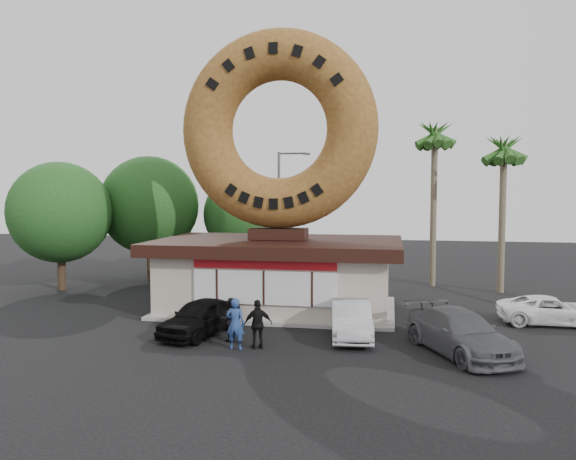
# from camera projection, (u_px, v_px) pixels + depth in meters

# --- Properties ---
(ground) EXTENTS (90.00, 90.00, 0.00)m
(ground) POSITION_uv_depth(u_px,v_px,m) (246.00, 344.00, 20.25)
(ground) COLOR black
(ground) RESTS_ON ground
(donut_shop) EXTENTS (11.20, 7.20, 3.80)m
(donut_shop) POSITION_uv_depth(u_px,v_px,m) (279.00, 272.00, 25.99)
(donut_shop) COLOR #B9AB9E
(donut_shop) RESTS_ON ground
(giant_donut) EXTENTS (9.03, 2.30, 9.03)m
(giant_donut) POSITION_uv_depth(u_px,v_px,m) (279.00, 130.00, 25.55)
(giant_donut) COLOR olive
(giant_donut) RESTS_ON donut_shop
(tree_west) EXTENTS (6.00, 6.00, 7.65)m
(tree_west) POSITION_uv_depth(u_px,v_px,m) (150.00, 205.00, 34.40)
(tree_west) COLOR #473321
(tree_west) RESTS_ON ground
(tree_mid) EXTENTS (5.20, 5.20, 6.63)m
(tree_mid) POSITION_uv_depth(u_px,v_px,m) (245.00, 215.00, 35.41)
(tree_mid) COLOR #473321
(tree_mid) RESTS_ON ground
(tree_far) EXTENTS (5.60, 5.60, 7.14)m
(tree_far) POSITION_uv_depth(u_px,v_px,m) (60.00, 212.00, 31.13)
(tree_far) COLOR #473321
(tree_far) RESTS_ON ground
(palm_near) EXTENTS (2.60, 2.60, 9.75)m
(palm_near) POSITION_uv_depth(u_px,v_px,m) (435.00, 140.00, 32.04)
(palm_near) COLOR #726651
(palm_near) RESTS_ON ground
(palm_far) EXTENTS (2.60, 2.60, 8.75)m
(palm_far) POSITION_uv_depth(u_px,v_px,m) (504.00, 154.00, 30.00)
(palm_far) COLOR #726651
(palm_far) RESTS_ON ground
(street_lamp) EXTENTS (2.11, 0.20, 8.00)m
(street_lamp) POSITION_uv_depth(u_px,v_px,m) (281.00, 207.00, 35.97)
(street_lamp) COLOR #59595E
(street_lamp) RESTS_ON ground
(person_left) EXTENTS (0.68, 0.46, 1.81)m
(person_left) POSITION_uv_depth(u_px,v_px,m) (235.00, 324.00, 19.50)
(person_left) COLOR navy
(person_left) RESTS_ON ground
(person_center) EXTENTS (0.91, 0.79, 1.61)m
(person_center) POSITION_uv_depth(u_px,v_px,m) (231.00, 319.00, 20.59)
(person_center) COLOR black
(person_center) RESTS_ON ground
(person_right) EXTENTS (1.09, 0.76, 1.72)m
(person_right) POSITION_uv_depth(u_px,v_px,m) (258.00, 324.00, 19.62)
(person_right) COLOR black
(person_right) RESTS_ON ground
(car_black) EXTENTS (2.60, 4.34, 1.38)m
(car_black) POSITION_uv_depth(u_px,v_px,m) (200.00, 317.00, 21.49)
(car_black) COLOR black
(car_black) RESTS_ON ground
(car_silver) EXTENTS (1.91, 4.27, 1.36)m
(car_silver) POSITION_uv_depth(u_px,v_px,m) (351.00, 319.00, 21.14)
(car_silver) COLOR #B7B7BD
(car_silver) RESTS_ON ground
(car_grey) EXTENTS (3.98, 5.37, 1.45)m
(car_grey) POSITION_uv_depth(u_px,v_px,m) (460.00, 333.00, 19.00)
(car_grey) COLOR #55575A
(car_grey) RESTS_ON ground
(car_white) EXTENTS (4.23, 2.02, 1.16)m
(car_white) POSITION_uv_depth(u_px,v_px,m) (551.00, 310.00, 23.21)
(car_white) COLOR white
(car_white) RESTS_ON ground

